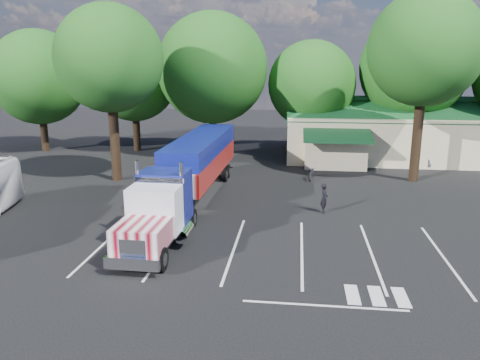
# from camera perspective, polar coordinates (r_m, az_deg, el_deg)

# --- Properties ---
(ground) EXTENTS (120.00, 120.00, 0.00)m
(ground) POSITION_cam_1_polar(r_m,az_deg,el_deg) (28.14, 0.95, -3.63)
(ground) COLOR black
(ground) RESTS_ON ground
(event_hall) EXTENTS (24.20, 14.12, 5.55)m
(event_hall) POSITION_cam_1_polar(r_m,az_deg,el_deg) (46.21, 20.73, 5.34)
(event_hall) COLOR beige
(event_hall) RESTS_ON ground
(tree_row_a) EXTENTS (9.00, 9.00, 11.68)m
(tree_row_a) POSITION_cam_1_polar(r_m,az_deg,el_deg) (49.79, -23.35, 11.42)
(tree_row_a) COLOR black
(tree_row_a) RESTS_ON ground
(tree_row_b) EXTENTS (8.40, 8.40, 11.35)m
(tree_row_b) POSITION_cam_1_polar(r_m,az_deg,el_deg) (47.19, -12.84, 12.08)
(tree_row_b) COLOR black
(tree_row_b) RESTS_ON ground
(tree_row_c) EXTENTS (10.00, 10.00, 13.05)m
(tree_row_c) POSITION_cam_1_polar(r_m,az_deg,el_deg) (43.55, -3.40, 13.44)
(tree_row_c) COLOR black
(tree_row_c) RESTS_ON ground
(tree_row_d) EXTENTS (8.00, 8.00, 10.60)m
(tree_row_d) POSITION_cam_1_polar(r_m,az_deg,el_deg) (44.20, 8.74, 11.43)
(tree_row_d) COLOR black
(tree_row_d) RESTS_ON ground
(tree_row_e) EXTENTS (9.60, 9.60, 12.90)m
(tree_row_e) POSITION_cam_1_polar(r_m,az_deg,el_deg) (45.78, 20.41, 12.70)
(tree_row_e) COLOR black
(tree_row_e) RESTS_ON ground
(tree_near_left) EXTENTS (7.60, 7.60, 12.65)m
(tree_near_left) POSITION_cam_1_polar(r_m,az_deg,el_deg) (35.25, -15.64, 14.02)
(tree_near_left) COLOR black
(tree_near_left) RESTS_ON ground
(tree_near_right) EXTENTS (8.00, 8.00, 13.50)m
(tree_near_right) POSITION_cam_1_polar(r_m,az_deg,el_deg) (36.20, 21.65, 14.59)
(tree_near_right) COLOR black
(tree_near_right) RESTS_ON ground
(semi_truck) EXTENTS (3.19, 19.39, 4.05)m
(semi_truck) POSITION_cam_1_polar(r_m,az_deg,el_deg) (28.93, -5.82, 1.50)
(semi_truck) COLOR black
(semi_truck) RESTS_ON ground
(woman) EXTENTS (0.44, 0.65, 1.76)m
(woman) POSITION_cam_1_polar(r_m,az_deg,el_deg) (27.79, 10.23, -2.20)
(woman) COLOR black
(woman) RESTS_ON ground
(bicycle) EXTENTS (0.94, 2.02, 1.02)m
(bicycle) POSITION_cam_1_polar(r_m,az_deg,el_deg) (35.60, 8.77, 0.88)
(bicycle) COLOR black
(bicycle) RESTS_ON ground
(silver_sedan) EXTENTS (4.78, 3.21, 1.49)m
(silver_sedan) POSITION_cam_1_polar(r_m,az_deg,el_deg) (42.40, 19.44, 2.71)
(silver_sedan) COLOR #989B9F
(silver_sedan) RESTS_ON ground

